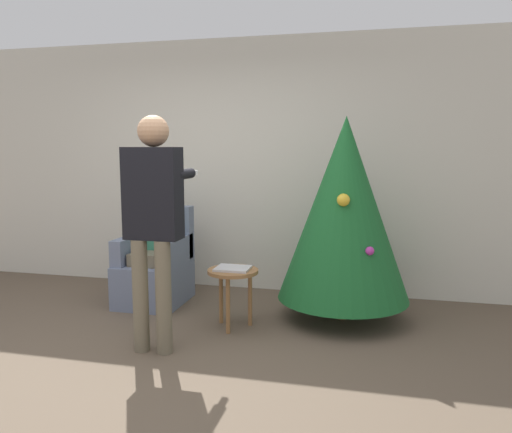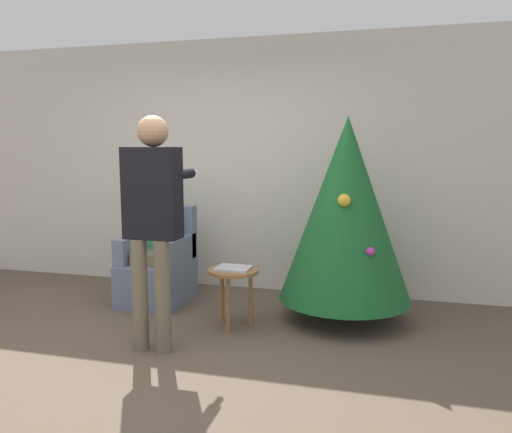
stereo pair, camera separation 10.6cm
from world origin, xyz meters
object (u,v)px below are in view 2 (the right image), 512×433
Objects in this scene: person_seated at (157,236)px; side_stool at (233,278)px; armchair at (159,268)px; christmas_tree at (346,209)px; person_standing at (152,210)px.

person_seated reaches higher than side_stool.
armchair is 0.34m from person_seated.
christmas_tree is 1.90m from person_seated.
christmas_tree reaches higher than side_stool.
person_standing is 3.48× the size of side_stool.
christmas_tree is 1.91× the size of armchair.
side_stool is (0.96, -0.53, 0.09)m from armchair.
person_seated is at bearing 152.44° from side_stool.
person_seated is 1.11m from side_stool.
christmas_tree is 1.70m from person_standing.
armchair is 1.10m from side_stool.
christmas_tree is 1.02× the size of person_standing.
armchair is 0.53× the size of person_standing.
person_standing is (0.51, -1.09, 0.40)m from person_seated.
person_standing is at bearing -142.62° from christmas_tree.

